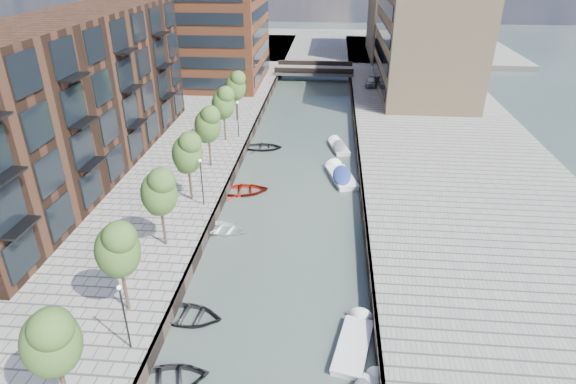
# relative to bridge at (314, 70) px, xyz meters

# --- Properties ---
(water) EXTENTS (300.00, 300.00, 0.00)m
(water) POSITION_rel_bridge_xyz_m (0.00, -32.00, -1.39)
(water) COLOR #38473F
(water) RESTS_ON ground
(quay_right) EXTENTS (20.00, 140.00, 1.00)m
(quay_right) POSITION_rel_bridge_xyz_m (16.00, -32.00, -0.89)
(quay_right) COLOR gray
(quay_right) RESTS_ON ground
(quay_wall_left) EXTENTS (0.25, 140.00, 1.00)m
(quay_wall_left) POSITION_rel_bridge_xyz_m (-6.10, -32.00, -0.89)
(quay_wall_left) COLOR #332823
(quay_wall_left) RESTS_ON ground
(quay_wall_right) EXTENTS (0.25, 140.00, 1.00)m
(quay_wall_right) POSITION_rel_bridge_xyz_m (6.10, -32.00, -0.89)
(quay_wall_right) COLOR #332823
(quay_wall_right) RESTS_ON ground
(far_closure) EXTENTS (80.00, 40.00, 1.00)m
(far_closure) POSITION_rel_bridge_xyz_m (0.00, 28.00, -0.89)
(far_closure) COLOR gray
(far_closure) RESTS_ON ground
(apartment_block) EXTENTS (8.00, 38.00, 14.00)m
(apartment_block) POSITION_rel_bridge_xyz_m (-20.00, -42.00, 6.61)
(apartment_block) COLOR #311C13
(apartment_block) RESTS_ON quay_left
(tan_block_near) EXTENTS (12.00, 25.00, 14.00)m
(tan_block_near) POSITION_rel_bridge_xyz_m (16.00, -10.00, 6.61)
(tan_block_near) COLOR tan
(tan_block_near) RESTS_ON quay_right
(tan_block_far) EXTENTS (12.00, 20.00, 16.00)m
(tan_block_far) POSITION_rel_bridge_xyz_m (16.00, 16.00, 7.61)
(tan_block_far) COLOR tan
(tan_block_far) RESTS_ON quay_right
(bridge) EXTENTS (13.00, 6.00, 1.30)m
(bridge) POSITION_rel_bridge_xyz_m (0.00, 0.00, 0.00)
(bridge) COLOR gray
(bridge) RESTS_ON ground
(tree_0) EXTENTS (2.50, 2.50, 5.95)m
(tree_0) POSITION_rel_bridge_xyz_m (-8.50, -68.00, 3.92)
(tree_0) COLOR #382619
(tree_0) RESTS_ON quay_left
(tree_1) EXTENTS (2.50, 2.50, 5.95)m
(tree_1) POSITION_rel_bridge_xyz_m (-8.50, -61.00, 3.92)
(tree_1) COLOR #382619
(tree_1) RESTS_ON quay_left
(tree_2) EXTENTS (2.50, 2.50, 5.95)m
(tree_2) POSITION_rel_bridge_xyz_m (-8.50, -54.00, 3.92)
(tree_2) COLOR #382619
(tree_2) RESTS_ON quay_left
(tree_3) EXTENTS (2.50, 2.50, 5.95)m
(tree_3) POSITION_rel_bridge_xyz_m (-8.50, -47.00, 3.92)
(tree_3) COLOR #382619
(tree_3) RESTS_ON quay_left
(tree_4) EXTENTS (2.50, 2.50, 5.95)m
(tree_4) POSITION_rel_bridge_xyz_m (-8.50, -40.00, 3.92)
(tree_4) COLOR #382619
(tree_4) RESTS_ON quay_left
(tree_5) EXTENTS (2.50, 2.50, 5.95)m
(tree_5) POSITION_rel_bridge_xyz_m (-8.50, -33.00, 3.92)
(tree_5) COLOR #382619
(tree_5) RESTS_ON quay_left
(tree_6) EXTENTS (2.50, 2.50, 5.95)m
(tree_6) POSITION_rel_bridge_xyz_m (-8.50, -26.00, 3.92)
(tree_6) COLOR #382619
(tree_6) RESTS_ON quay_left
(lamp_0) EXTENTS (0.24, 0.24, 4.12)m
(lamp_0) POSITION_rel_bridge_xyz_m (-7.20, -64.00, 2.12)
(lamp_0) COLOR black
(lamp_0) RESTS_ON quay_left
(lamp_1) EXTENTS (0.24, 0.24, 4.12)m
(lamp_1) POSITION_rel_bridge_xyz_m (-7.20, -48.00, 2.12)
(lamp_1) COLOR black
(lamp_1) RESTS_ON quay_left
(lamp_2) EXTENTS (0.24, 0.24, 4.12)m
(lamp_2) POSITION_rel_bridge_xyz_m (-7.20, -32.00, 2.12)
(lamp_2) COLOR black
(lamp_2) RESTS_ON quay_left
(sloop_0) EXTENTS (4.72, 3.59, 0.91)m
(sloop_0) POSITION_rel_bridge_xyz_m (-5.17, -60.48, -1.39)
(sloop_0) COLOR black
(sloop_0) RESTS_ON ground
(sloop_2) EXTENTS (5.28, 4.24, 0.97)m
(sloop_2) POSITION_rel_bridge_xyz_m (-4.67, -43.62, -1.39)
(sloop_2) COLOR #9E1F11
(sloop_2) RESTS_ON ground
(sloop_3) EXTENTS (4.81, 3.86, 0.89)m
(sloop_3) POSITION_rel_bridge_xyz_m (-5.26, -50.42, -1.39)
(sloop_3) COLOR white
(sloop_3) RESTS_ON ground
(sloop_4) EXTENTS (4.51, 3.40, 0.89)m
(sloop_4) POSITION_rel_bridge_xyz_m (-4.32, -32.84, -1.39)
(sloop_4) COLOR black
(sloop_4) RESTS_ON ground
(motorboat_2) EXTENTS (2.63, 5.06, 1.61)m
(motorboat_2) POSITION_rel_bridge_xyz_m (4.90, -61.46, -1.30)
(motorboat_2) COLOR white
(motorboat_2) RESTS_ON ground
(motorboat_3) EXTENTS (3.33, 5.84, 1.84)m
(motorboat_3) POSITION_rel_bridge_xyz_m (4.19, -39.55, -1.17)
(motorboat_3) COLOR white
(motorboat_3) RESTS_ON ground
(motorboat_4) EXTENTS (2.55, 4.67, 1.48)m
(motorboat_4) POSITION_rel_bridge_xyz_m (4.00, -31.83, -1.21)
(motorboat_4) COLOR silver
(motorboat_4) RESTS_ON ground
(car) EXTENTS (2.19, 4.32, 1.41)m
(car) POSITION_rel_bridge_xyz_m (9.05, -8.06, 0.31)
(car) COLOR #96989B
(car) RESTS_ON quay_right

